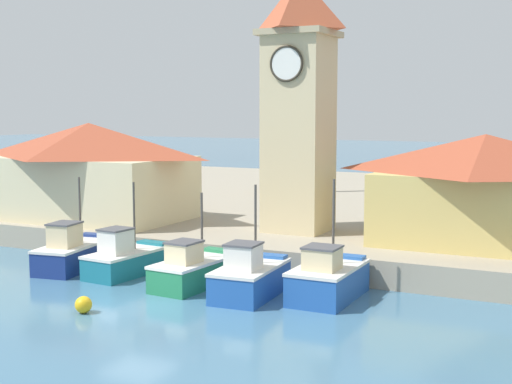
{
  "coord_description": "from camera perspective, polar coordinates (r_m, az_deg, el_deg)",
  "views": [
    {
      "loc": [
        15.68,
        -21.36,
        7.3
      ],
      "look_at": [
        0.75,
        8.52,
        3.5
      ],
      "focal_mm": 50.0,
      "sensor_mm": 36.0,
      "label": 1
    }
  ],
  "objects": [
    {
      "name": "fishing_boat_left_outer",
      "position": [
        32.54,
        -10.34,
        -5.26
      ],
      "size": [
        2.16,
        4.33,
        4.13
      ],
      "color": "#196B7F",
      "rests_on": "ground"
    },
    {
      "name": "quay_wharf",
      "position": [
        50.83,
        8.34,
        -1.15
      ],
      "size": [
        120.0,
        40.0,
        1.21
      ],
      "primitive_type": "cube",
      "color": "#9E937F",
      "rests_on": "ground"
    },
    {
      "name": "fishing_boat_left_inner",
      "position": [
        30.07,
        -4.96,
        -6.19
      ],
      "size": [
        2.15,
        4.43,
        3.89
      ],
      "color": "#237A4C",
      "rests_on": "ground"
    },
    {
      "name": "mooring_buoy",
      "position": [
        26.9,
        -13.64,
        -8.76
      ],
      "size": [
        0.63,
        0.63,
        0.63
      ],
      "primitive_type": "sphere",
      "color": "gold",
      "rests_on": "ground"
    },
    {
      "name": "port_crane_near",
      "position": [
        53.2,
        2.83,
        7.98
      ],
      "size": [
        3.74,
        8.54,
        19.46
      ],
      "color": "#976E11",
      "rests_on": "quay_wharf"
    },
    {
      "name": "warehouse_left",
      "position": [
        41.61,
        -13.16,
        1.75
      ],
      "size": [
        11.22,
        7.05,
        5.43
      ],
      "color": "beige",
      "rests_on": "quay_wharf"
    },
    {
      "name": "fishing_boat_far_left",
      "position": [
        34.22,
        -14.37,
        -4.71
      ],
      "size": [
        2.57,
        4.77,
        4.24
      ],
      "color": "navy",
      "rests_on": "ground"
    },
    {
      "name": "fishing_boat_center",
      "position": [
        28.09,
        5.78,
        -6.93
      ],
      "size": [
        2.26,
        4.09,
        4.66
      ],
      "color": "#2356A8",
      "rests_on": "ground"
    },
    {
      "name": "ground_plane",
      "position": [
        27.49,
        -9.49,
        -9.0
      ],
      "size": [
        300.0,
        300.0,
        0.0
      ],
      "primitive_type": "plane",
      "color": "teal"
    },
    {
      "name": "warehouse_right",
      "position": [
        33.85,
        17.79,
        0.25
      ],
      "size": [
        9.82,
        6.14,
        5.07
      ],
      "color": "tan",
      "rests_on": "quay_wharf"
    },
    {
      "name": "fishing_boat_mid_left",
      "position": [
        28.32,
        -0.48,
        -6.81
      ],
      "size": [
        2.28,
        4.24,
        4.4
      ],
      "color": "#2356A8",
      "rests_on": "ground"
    },
    {
      "name": "clock_tower",
      "position": [
        36.12,
        3.46,
        7.6
      ],
      "size": [
        3.47,
        3.47,
        14.4
      ],
      "color": "beige",
      "rests_on": "quay_wharf"
    }
  ]
}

